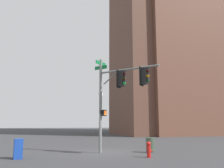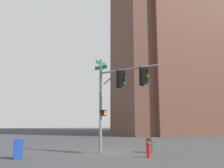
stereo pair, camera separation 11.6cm
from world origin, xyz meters
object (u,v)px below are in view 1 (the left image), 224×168
at_px(fire_hydrant, 149,149).
at_px(newspaper_box, 18,149).
at_px(signal_pole_assembly, 119,88).
at_px(litter_bin, 150,145).

xyz_separation_m(fire_hydrant, newspaper_box, (-6.98, 1.34, 0.05)).
relative_size(signal_pole_assembly, fire_hydrant, 7.10).
relative_size(litter_bin, newspaper_box, 0.90).
height_order(signal_pole_assembly, litter_bin, signal_pole_assembly).
height_order(signal_pole_assembly, newspaper_box, signal_pole_assembly).
relative_size(fire_hydrant, newspaper_box, 0.83).
xyz_separation_m(signal_pole_assembly, fire_hydrant, (1.21, -1.76, -3.66)).
bearing_deg(litter_bin, newspaper_box, -174.57).
bearing_deg(signal_pole_assembly, litter_bin, 55.91).
bearing_deg(signal_pole_assembly, newspaper_box, -128.54).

